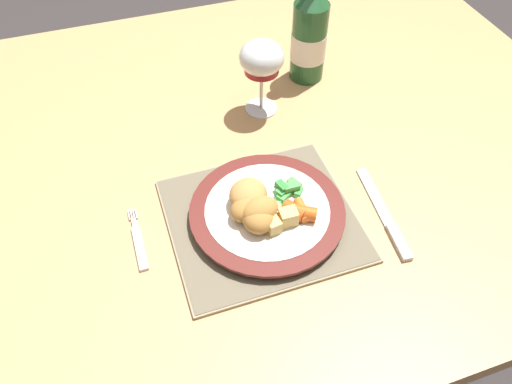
# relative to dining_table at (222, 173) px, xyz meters

# --- Properties ---
(ground_plane) EXTENTS (6.00, 6.00, 0.00)m
(ground_plane) POSITION_rel_dining_table_xyz_m (0.00, 0.00, -0.67)
(ground_plane) COLOR #383333
(dining_table) EXTENTS (1.53, 1.05, 0.74)m
(dining_table) POSITION_rel_dining_table_xyz_m (0.00, 0.00, 0.00)
(dining_table) COLOR tan
(dining_table) RESTS_ON ground
(placemat) EXTENTS (0.30, 0.28, 0.01)m
(placemat) POSITION_rel_dining_table_xyz_m (0.02, -0.19, 0.08)
(placemat) COLOR gray
(placemat) RESTS_ON dining_table
(dinner_plate) EXTENTS (0.26, 0.26, 0.02)m
(dinner_plate) POSITION_rel_dining_table_xyz_m (0.03, -0.19, 0.09)
(dinner_plate) COLOR white
(dinner_plate) RESTS_ON placemat
(breaded_croquettes) EXTENTS (0.09, 0.12, 0.04)m
(breaded_croquettes) POSITION_rel_dining_table_xyz_m (-0.00, -0.20, 0.12)
(breaded_croquettes) COLOR tan
(breaded_croquettes) RESTS_ON dinner_plate
(green_beans_pile) EXTENTS (0.08, 0.07, 0.02)m
(green_beans_pile) POSITION_rel_dining_table_xyz_m (0.06, -0.17, 0.11)
(green_beans_pile) COLOR #4CA84C
(green_beans_pile) RESTS_ON dinner_plate
(glazed_carrots) EXTENTS (0.09, 0.05, 0.02)m
(glazed_carrots) POSITION_rel_dining_table_xyz_m (0.06, -0.22, 0.11)
(glazed_carrots) COLOR orange
(glazed_carrots) RESTS_ON dinner_plate
(fork) EXTENTS (0.02, 0.13, 0.01)m
(fork) POSITION_rel_dining_table_xyz_m (-0.19, -0.18, 0.08)
(fork) COLOR silver
(fork) RESTS_ON dining_table
(table_knife) EXTENTS (0.04, 0.20, 0.01)m
(table_knife) POSITION_rel_dining_table_xyz_m (0.21, -0.26, 0.08)
(table_knife) COLOR silver
(table_knife) RESTS_ON dining_table
(wine_glass) EXTENTS (0.09, 0.09, 0.16)m
(wine_glass) POSITION_rel_dining_table_xyz_m (0.11, 0.08, 0.19)
(wine_glass) COLOR silver
(wine_glass) RESTS_ON dining_table
(bottle) EXTENTS (0.07, 0.07, 0.28)m
(bottle) POSITION_rel_dining_table_xyz_m (0.24, 0.16, 0.17)
(bottle) COLOR #23562D
(bottle) RESTS_ON dining_table
(roast_potatoes) EXTENTS (0.05, 0.05, 0.03)m
(roast_potatoes) POSITION_rel_dining_table_xyz_m (0.04, -0.23, 0.11)
(roast_potatoes) COLOR #E5BC66
(roast_potatoes) RESTS_ON dinner_plate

